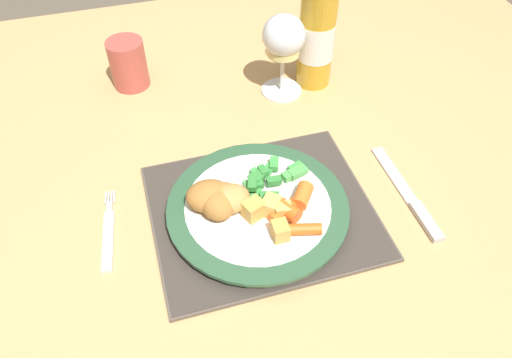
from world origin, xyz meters
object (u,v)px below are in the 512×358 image
Objects in this scene: table_knife at (411,199)px; fork at (108,235)px; wine_glass at (284,40)px; bottle at (317,29)px; dinner_plate at (258,209)px; drinking_cup at (128,63)px; dining_table at (200,166)px.

fork is at bearing 172.14° from table_knife.
wine_glass reaches higher than table_knife.
table_knife reaches higher than fork.
bottle reaches higher than table_knife.
fork is at bearing 173.10° from dinner_plate.
table_knife is at bearing -48.47° from drinking_cup.
fork is (-0.21, 0.03, -0.01)m from dinner_plate.
drinking_cup reaches higher than fork.
fork is 1.58× the size of drinking_cup.
bottle is (-0.03, 0.32, 0.10)m from table_knife.
fork is at bearing -146.84° from bottle.
table_knife is 0.34m from bottle.
dining_table is 11.11× the size of fork.
bottle reaches higher than dinner_plate.
dinner_plate is 1.32× the size of table_knife.
bottle is (0.07, 0.01, 0.00)m from wine_glass.
dinner_plate is 0.91× the size of bottle.
table_knife is (0.27, -0.23, 0.08)m from dining_table.
bottle reaches higher than drinking_cup.
dinner_plate is 2.86× the size of drinking_cup.
drinking_cup is (-0.13, 0.37, 0.03)m from dinner_plate.
bottle is 3.16× the size of drinking_cup.
dining_table is 0.37m from table_knife.
bottle reaches higher than dining_table.
dinner_plate reaches higher than dining_table.
dining_table is at bearing 139.45° from table_knife.
drinking_cup reaches higher than table_knife.
dining_table is at bearing -160.14° from bottle.
dinner_plate reaches higher than table_knife.
dining_table is 8.12× the size of table_knife.
wine_glass is (0.13, 0.27, 0.09)m from dinner_plate.
wine_glass is (0.17, 0.07, 0.18)m from dining_table.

